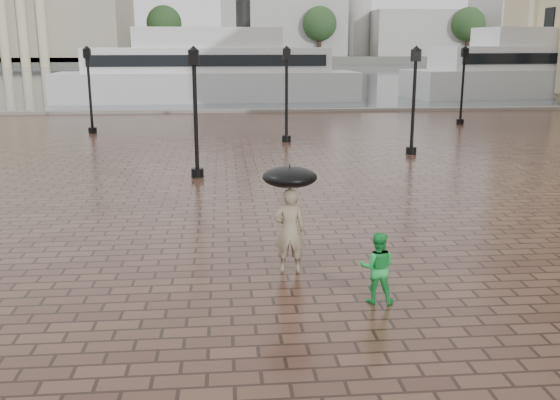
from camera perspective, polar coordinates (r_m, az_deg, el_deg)
name	(u,v)px	position (r m, az deg, el deg)	size (l,w,h in m)	color
ground	(468,268)	(13.73, 16.79, -6.01)	(300.00, 300.00, 0.00)	#3D241B
harbour_water	(253,74)	(104.15, -2.50, 11.43)	(240.00, 240.00, 0.00)	#414A4F
quay_edge	(294,112)	(44.45, 1.33, 8.07)	(80.00, 0.60, 0.30)	slate
far_shore	(240,59)	(172.04, -3.64, 12.74)	(300.00, 60.00, 2.00)	#4C4C47
museum	(5,4)	(164.58, -23.88, 16.07)	(57.00, 32.50, 26.00)	gray
distant_skyline	(429,26)	(170.51, 13.42, 15.23)	(102.50, 22.00, 33.00)	#A2A099
far_trees	(243,24)	(150.09, -3.43, 15.78)	(188.00, 8.00, 13.50)	#2D2119
street_lamps	(296,94)	(29.81, 1.45, 9.67)	(21.44, 14.44, 4.40)	black
adult_pedestrian	(290,231)	(12.71, 0.88, -2.81)	(0.64, 0.42, 1.77)	gray
child_pedestrian	(377,268)	(11.42, 8.88, -6.12)	(0.64, 0.50, 1.32)	green
ferry_near	(208,71)	(53.38, -6.56, 11.61)	(25.12, 7.08, 8.16)	#B8B8B8
ferry_far	(542,68)	(62.97, 22.82, 11.03)	(26.07, 10.03, 8.34)	#B8B8B8
umbrella	(290,177)	(12.43, 0.90, 2.11)	(1.10, 1.10, 1.16)	black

